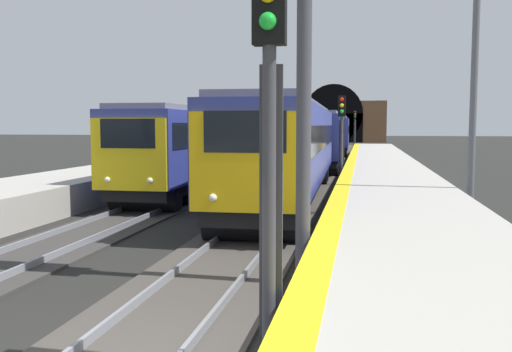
{
  "coord_description": "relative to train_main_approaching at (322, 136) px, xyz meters",
  "views": [
    {
      "loc": [
        -6.28,
        -2.96,
        3.07
      ],
      "look_at": [
        13.48,
        0.83,
        1.24
      ],
      "focal_mm": 39.17,
      "sensor_mm": 36.0,
      "label": 1
    }
  ],
  "objects": [
    {
      "name": "train_adjacent_platform",
      "position": [
        5.43,
        4.63,
        -0.06
      ],
      "size": [
        60.22,
        2.84,
        4.71
      ],
      "rotation": [
        0.0,
        0.0,
        3.15
      ],
      "color": "navy",
      "rests_on": "ground_plane"
    },
    {
      "name": "overhead_signal_gantry",
      "position": [
        -31.07,
        2.31,
        2.93
      ],
      "size": [
        0.7,
        8.64,
        6.83
      ],
      "color": "#3F3F47",
      "rests_on": "ground_plane"
    },
    {
      "name": "railway_signal_far",
      "position": [
        32.98,
        -1.89,
        0.79
      ],
      "size": [
        0.39,
        0.38,
        5.0
      ],
      "rotation": [
        0.0,
        0.0,
        3.14
      ],
      "color": "#38383D",
      "rests_on": "ground_plane"
    },
    {
      "name": "railway_signal_near",
      "position": [
        -35.06,
        -1.89,
        0.81
      ],
      "size": [
        0.39,
        0.38,
        5.03
      ],
      "rotation": [
        0.0,
        0.0,
        3.14
      ],
      "color": "#38383D",
      "rests_on": "ground_plane"
    },
    {
      "name": "train_main_approaching",
      "position": [
        0.0,
        0.0,
        0.0
      ],
      "size": [
        57.49,
        3.27,
        3.95
      ],
      "rotation": [
        0.0,
        0.0,
        3.16
      ],
      "color": "navy",
      "rests_on": "ground_plane"
    },
    {
      "name": "railway_signal_mid",
      "position": [
        -12.95,
        -1.89,
        0.54
      ],
      "size": [
        0.39,
        0.38,
        4.56
      ],
      "rotation": [
        0.0,
        0.0,
        3.14
      ],
      "color": "#38383D",
      "rests_on": "ground_plane"
    },
    {
      "name": "platform_right_edge_strip",
      "position": [
        -35.19,
        -2.32,
        -1.19
      ],
      "size": [
        112.0,
        0.5,
        0.01
      ],
      "primitive_type": "cube",
      "color": "yellow",
      "rests_on": "platform_right"
    },
    {
      "name": "catenary_mast_near",
      "position": [
        -22.64,
        -6.36,
        1.98
      ],
      "size": [
        0.22,
        1.9,
        8.27
      ],
      "color": "#595B60",
      "rests_on": "ground_plane"
    },
    {
      "name": "tunnel_portal",
      "position": [
        60.3,
        2.31,
        1.47
      ],
      "size": [
        2.62,
        18.59,
        10.41
      ],
      "color": "brown",
      "rests_on": "ground_plane"
    }
  ]
}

